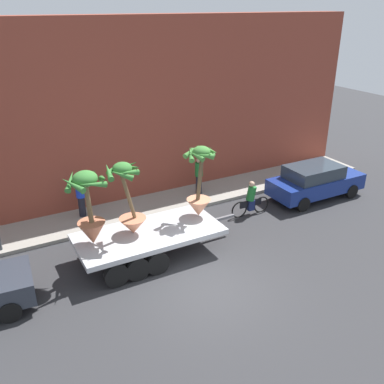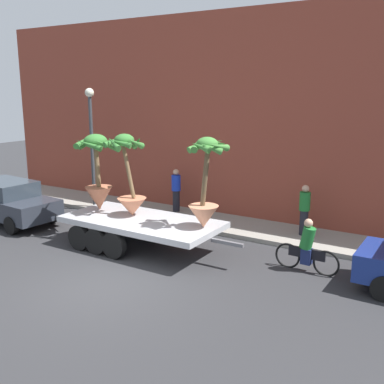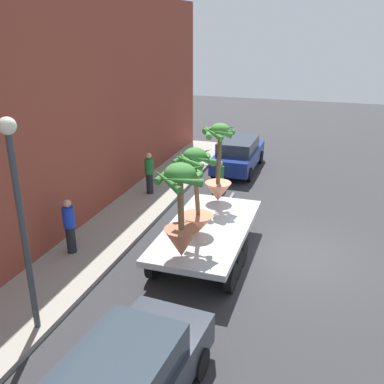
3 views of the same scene
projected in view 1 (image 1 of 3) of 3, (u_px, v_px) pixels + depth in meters
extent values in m
plane|color=#2D2D30|center=(210.00, 287.00, 13.37)|extent=(60.00, 60.00, 0.00)
cube|color=gray|center=(136.00, 209.00, 18.22)|extent=(24.00, 2.20, 0.15)
cube|color=brown|center=(117.00, 113.00, 18.02)|extent=(24.00, 1.20, 7.77)
cube|color=#B7BABF|center=(149.00, 234.00, 14.67)|extent=(5.02, 2.36, 0.18)
cylinder|color=black|center=(95.00, 243.00, 15.04)|extent=(0.80, 0.22, 0.80)
cylinder|color=black|center=(116.00, 275.00, 13.28)|extent=(0.80, 0.22, 0.80)
cylinder|color=black|center=(114.00, 238.00, 15.35)|extent=(0.80, 0.22, 0.80)
cylinder|color=black|center=(137.00, 269.00, 13.59)|extent=(0.80, 0.22, 0.80)
cylinder|color=black|center=(133.00, 234.00, 15.66)|extent=(0.80, 0.22, 0.80)
cylinder|color=black|center=(157.00, 263.00, 13.90)|extent=(0.80, 0.22, 0.80)
cube|color=slate|center=(223.00, 218.00, 16.05)|extent=(1.00, 0.10, 0.10)
cone|color=tan|center=(199.00, 207.00, 15.61)|extent=(0.89, 0.89, 0.66)
cylinder|color=brown|center=(200.00, 176.00, 15.13)|extent=(0.32, 0.15, 1.81)
ellipsoid|color=#428438|center=(202.00, 152.00, 14.78)|extent=(0.62, 0.62, 0.39)
cone|color=#428438|center=(212.00, 151.00, 14.93)|extent=(0.32, 0.84, 0.36)
cone|color=#428438|center=(202.00, 149.00, 15.14)|extent=(0.76, 0.56, 0.32)
cone|color=#428438|center=(192.00, 151.00, 15.04)|extent=(0.87, 0.52, 0.41)
cone|color=#428438|center=(191.00, 154.00, 14.78)|extent=(0.49, 0.80, 0.45)
cone|color=#428438|center=(196.00, 156.00, 14.57)|extent=(0.46, 0.71, 0.37)
cone|color=#428438|center=(205.00, 156.00, 14.54)|extent=(0.67, 0.27, 0.36)
cone|color=#428438|center=(211.00, 154.00, 14.74)|extent=(0.62, 0.63, 0.42)
cone|color=#B26647|center=(92.00, 233.00, 13.77)|extent=(0.90, 0.90, 0.78)
cylinder|color=brown|center=(88.00, 201.00, 13.29)|extent=(0.23, 0.16, 1.52)
ellipsoid|color=#387A33|center=(85.00, 179.00, 12.97)|extent=(0.77, 0.77, 0.48)
cone|color=#387A33|center=(103.00, 179.00, 13.16)|extent=(0.37, 1.11, 0.58)
cone|color=#387A33|center=(84.00, 176.00, 13.35)|extent=(0.88, 0.36, 0.44)
cone|color=#387A33|center=(70.00, 181.00, 12.98)|extent=(0.59, 0.92, 0.49)
cone|color=#387A33|center=(73.00, 185.00, 12.62)|extent=(0.60, 0.98, 0.36)
cone|color=#387A33|center=(93.00, 184.00, 12.69)|extent=(0.94, 0.43, 0.44)
cone|color=#C17251|center=(133.00, 226.00, 14.43)|extent=(0.92, 0.92, 0.57)
cylinder|color=brown|center=(128.00, 194.00, 13.88)|extent=(0.52, 0.13, 1.82)
ellipsoid|color=#387A33|center=(122.00, 168.00, 13.46)|extent=(0.63, 0.63, 0.39)
cone|color=#387A33|center=(134.00, 168.00, 13.69)|extent=(0.29, 0.84, 0.46)
cone|color=#387A33|center=(126.00, 166.00, 13.87)|extent=(0.79, 0.67, 0.54)
cone|color=#387A33|center=(114.00, 168.00, 13.57)|extent=(0.62, 0.58, 0.32)
cone|color=#387A33|center=(109.00, 172.00, 13.34)|extent=(0.33, 0.92, 0.41)
cone|color=#387A33|center=(122.00, 175.00, 13.15)|extent=(0.77, 0.49, 0.46)
cone|color=#387A33|center=(130.00, 172.00, 13.27)|extent=(0.74, 0.43, 0.37)
torus|color=black|center=(261.00, 205.00, 18.05)|extent=(0.74, 0.09, 0.74)
torus|color=black|center=(239.00, 210.00, 17.60)|extent=(0.74, 0.09, 0.74)
cube|color=black|center=(251.00, 203.00, 17.76)|extent=(1.04, 0.10, 0.28)
cylinder|color=#1E702D|center=(251.00, 193.00, 17.57)|extent=(0.45, 0.36, 0.65)
sphere|color=tan|center=(252.00, 184.00, 17.40)|extent=(0.24, 0.24, 0.24)
cube|color=navy|center=(251.00, 205.00, 17.79)|extent=(0.29, 0.25, 0.44)
cube|color=navy|center=(316.00, 184.00, 19.27)|extent=(4.44, 1.77, 0.70)
cube|color=#2D3842|center=(314.00, 172.00, 18.92)|extent=(2.45, 1.59, 0.56)
cylinder|color=black|center=(325.00, 179.00, 20.70)|extent=(0.64, 0.20, 0.64)
cylinder|color=black|center=(351.00, 191.00, 19.38)|extent=(0.64, 0.20, 0.64)
cylinder|color=black|center=(278.00, 190.00, 19.45)|extent=(0.64, 0.20, 0.64)
cylinder|color=black|center=(303.00, 204.00, 18.13)|extent=(0.64, 0.20, 0.64)
cylinder|color=black|center=(7.00, 280.00, 13.21)|extent=(0.65, 0.25, 0.64)
cylinder|color=black|center=(10.00, 312.00, 11.83)|extent=(0.65, 0.25, 0.64)
cylinder|color=black|center=(199.00, 184.00, 19.45)|extent=(0.28, 0.28, 0.85)
cylinder|color=#1E702D|center=(199.00, 169.00, 19.15)|extent=(0.36, 0.36, 0.62)
sphere|color=tan|center=(199.00, 160.00, 18.97)|extent=(0.24, 0.24, 0.24)
cylinder|color=black|center=(82.00, 206.00, 17.35)|extent=(0.28, 0.28, 0.85)
cylinder|color=#1938C6|center=(80.00, 190.00, 17.05)|extent=(0.36, 0.36, 0.62)
sphere|color=tan|center=(79.00, 180.00, 16.88)|extent=(0.24, 0.24, 0.24)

